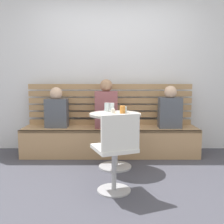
{
  "coord_description": "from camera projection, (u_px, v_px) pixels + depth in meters",
  "views": [
    {
      "loc": [
        0.03,
        -2.87,
        1.2
      ],
      "look_at": [
        0.04,
        0.66,
        0.75
      ],
      "focal_mm": 42.63,
      "sensor_mm": 36.0,
      "label": 1
    }
  ],
  "objects": [
    {
      "name": "white_chair",
      "position": [
        116.0,
        150.0,
        2.73
      ],
      "size": [
        0.52,
        0.52,
        0.85
      ],
      "color": "#ADADB2",
      "rests_on": "ground"
    },
    {
      "name": "back_wall",
      "position": [
        110.0,
        63.0,
        4.44
      ],
      "size": [
        5.2,
        0.1,
        2.9
      ],
      "primitive_type": "cube",
      "color": "silver",
      "rests_on": "ground"
    },
    {
      "name": "cafe_table",
      "position": [
        115.0,
        130.0,
        3.53
      ],
      "size": [
        0.68,
        0.68,
        0.74
      ],
      "color": "#ADADB2",
      "rests_on": "ground"
    },
    {
      "name": "ground",
      "position": [
        109.0,
        185.0,
        3.0
      ],
      "size": [
        8.0,
        8.0,
        0.0
      ],
      "primitive_type": "plane",
      "color": "#42424C"
    },
    {
      "name": "person_child_left",
      "position": [
        170.0,
        109.0,
        4.07
      ],
      "size": [
        0.34,
        0.22,
        0.65
      ],
      "color": "#4C515B",
      "rests_on": "booth_bench"
    },
    {
      "name": "cup_glass_tall",
      "position": [
        106.0,
        107.0,
        3.71
      ],
      "size": [
        0.07,
        0.07,
        0.12
      ],
      "primitive_type": "cylinder",
      "color": "silver",
      "rests_on": "cafe_table"
    },
    {
      "name": "booth_bench",
      "position": [
        110.0,
        141.0,
        4.16
      ],
      "size": [
        2.7,
        0.52,
        0.44
      ],
      "color": "tan",
      "rests_on": "ground"
    },
    {
      "name": "person_child_middle",
      "position": [
        56.0,
        110.0,
        4.12
      ],
      "size": [
        0.34,
        0.22,
        0.62
      ],
      "color": "#4C515B",
      "rests_on": "booth_bench"
    },
    {
      "name": "cup_water_clear",
      "position": [
        111.0,
        107.0,
        3.78
      ],
      "size": [
        0.07,
        0.07,
        0.11
      ],
      "primitive_type": "cylinder",
      "color": "white",
      "rests_on": "cafe_table"
    },
    {
      "name": "phone_on_table",
      "position": [
        129.0,
        114.0,
        3.37
      ],
      "size": [
        0.13,
        0.16,
        0.01
      ],
      "primitive_type": "cube",
      "rotation": [
        0.0,
        0.0,
        2.67
      ],
      "color": "black",
      "rests_on": "cafe_table"
    },
    {
      "name": "cup_espresso_small",
      "position": [
        113.0,
        111.0,
        3.54
      ],
      "size": [
        0.06,
        0.06,
        0.05
      ],
      "primitive_type": "cylinder",
      "color": "silver",
      "rests_on": "cafe_table"
    },
    {
      "name": "cup_glass_short",
      "position": [
        123.0,
        110.0,
        3.59
      ],
      "size": [
        0.08,
        0.08,
        0.08
      ],
      "primitive_type": "cylinder",
      "color": "silver",
      "rests_on": "cafe_table"
    },
    {
      "name": "person_adult",
      "position": [
        106.0,
        106.0,
        4.05
      ],
      "size": [
        0.34,
        0.22,
        0.74
      ],
      "color": "brown",
      "rests_on": "booth_bench"
    },
    {
      "name": "cup_tumbler_orange",
      "position": [
        122.0,
        110.0,
        3.5
      ],
      "size": [
        0.07,
        0.07,
        0.1
      ],
      "primitive_type": "cylinder",
      "color": "orange",
      "rests_on": "cafe_table"
    },
    {
      "name": "booth_backrest",
      "position": [
        110.0,
        104.0,
        4.33
      ],
      "size": [
        2.65,
        0.04,
        0.67
      ],
      "color": "#A68157",
      "rests_on": "booth_bench"
    },
    {
      "name": "plate_small",
      "position": [
        102.0,
        114.0,
        3.38
      ],
      "size": [
        0.17,
        0.17,
        0.01
      ],
      "primitive_type": "cylinder",
      "color": "white",
      "rests_on": "cafe_table"
    }
  ]
}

